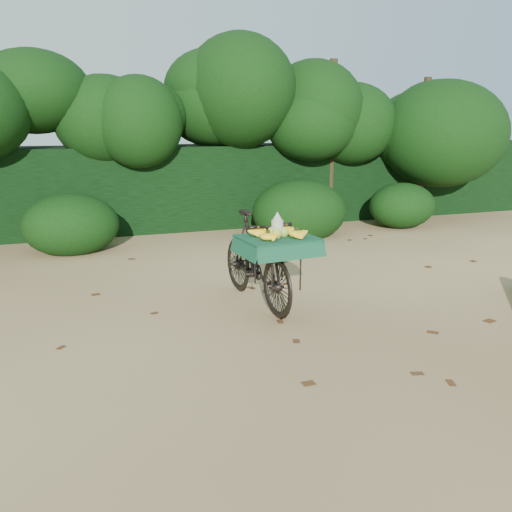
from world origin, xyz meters
name	(u,v)px	position (x,y,z in m)	size (l,w,h in m)	color
ground	(330,307)	(0.00, 0.00, 0.00)	(80.00, 80.00, 0.00)	tan
vendor_bicycle	(257,258)	(-0.84, 0.44, 0.61)	(0.91, 2.01, 1.20)	black
hedge_backdrop	(204,185)	(0.00, 6.30, 0.90)	(26.00, 1.80, 1.80)	black
tree_row	(183,137)	(-0.65, 5.50, 2.00)	(14.50, 2.00, 4.00)	black
bush_clumps	(254,217)	(0.50, 4.30, 0.45)	(8.80, 1.70, 0.90)	black
leaf_litter	(308,292)	(0.00, 0.65, 0.01)	(7.00, 7.30, 0.01)	#4F2C15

